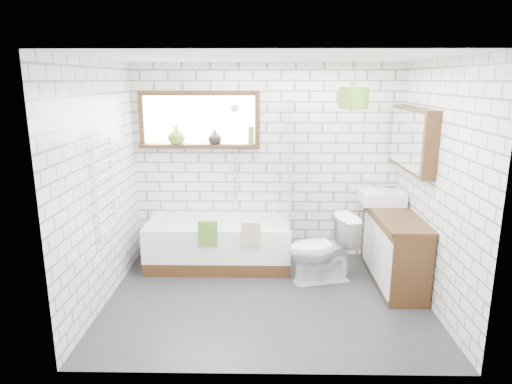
{
  "coord_description": "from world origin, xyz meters",
  "views": [
    {
      "loc": [
        -0.04,
        -4.5,
        2.3
      ],
      "look_at": [
        -0.12,
        0.25,
        1.12
      ],
      "focal_mm": 32.0,
      "sensor_mm": 36.0,
      "label": 1
    }
  ],
  "objects_px": {
    "basin": "(381,197)",
    "pendant": "(354,98)",
    "vanity": "(393,247)",
    "toilet": "(322,249)",
    "bathtub": "(219,243)"
  },
  "relations": [
    {
      "from": "basin",
      "to": "pendant",
      "type": "xyz_separation_m",
      "value": [
        -0.46,
        -0.29,
        1.21
      ]
    },
    {
      "from": "vanity",
      "to": "pendant",
      "type": "bearing_deg",
      "value": 162.9
    },
    {
      "from": "vanity",
      "to": "toilet",
      "type": "height_order",
      "value": "vanity"
    },
    {
      "from": "vanity",
      "to": "bathtub",
      "type": "bearing_deg",
      "value": 168.51
    },
    {
      "from": "vanity",
      "to": "basin",
      "type": "relative_size",
      "value": 2.8
    },
    {
      "from": "bathtub",
      "to": "pendant",
      "type": "relative_size",
      "value": 5.36
    },
    {
      "from": "bathtub",
      "to": "toilet",
      "type": "bearing_deg",
      "value": -20.28
    },
    {
      "from": "vanity",
      "to": "pendant",
      "type": "height_order",
      "value": "pendant"
    },
    {
      "from": "bathtub",
      "to": "basin",
      "type": "height_order",
      "value": "basin"
    },
    {
      "from": "bathtub",
      "to": "pendant",
      "type": "bearing_deg",
      "value": -9.56
    },
    {
      "from": "basin",
      "to": "toilet",
      "type": "height_order",
      "value": "basin"
    },
    {
      "from": "vanity",
      "to": "pendant",
      "type": "xyz_separation_m",
      "value": [
        -0.52,
        0.16,
        1.69
      ]
    },
    {
      "from": "toilet",
      "to": "bathtub",
      "type": "bearing_deg",
      "value": -124.86
    },
    {
      "from": "vanity",
      "to": "pendant",
      "type": "distance_m",
      "value": 1.78
    },
    {
      "from": "bathtub",
      "to": "vanity",
      "type": "height_order",
      "value": "vanity"
    }
  ]
}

